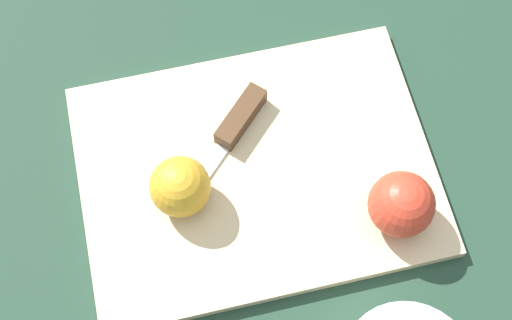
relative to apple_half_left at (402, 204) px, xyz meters
name	(u,v)px	position (x,y,z in m)	size (l,w,h in m)	color
ground_plane	(256,172)	(0.11, -0.11, -0.05)	(4.00, 4.00, 0.00)	#1E3828
cutting_board	(256,170)	(0.11, -0.11, -0.04)	(0.43, 0.36, 0.02)	#D1B789
apple_half_left	(402,204)	(0.00, 0.00, 0.00)	(0.07, 0.07, 0.07)	red
apple_half_right	(180,186)	(0.20, -0.11, 0.00)	(0.06, 0.06, 0.06)	gold
knife	(237,122)	(0.11, -0.17, -0.02)	(0.14, 0.10, 0.02)	silver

